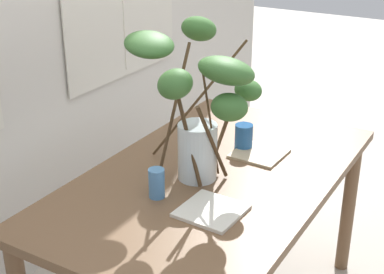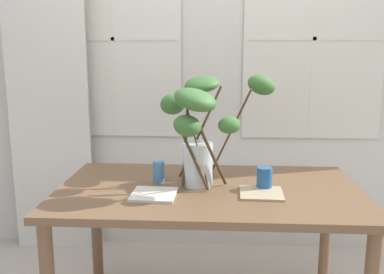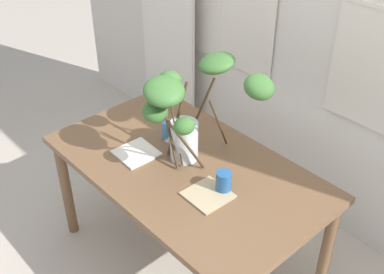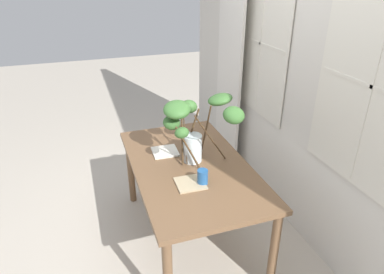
{
  "view_description": "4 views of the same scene",
  "coord_description": "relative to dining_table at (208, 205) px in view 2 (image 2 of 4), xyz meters",
  "views": [
    {
      "loc": [
        -1.79,
        -0.96,
        1.81
      ],
      "look_at": [
        -0.1,
        0.03,
        0.95
      ],
      "focal_mm": 53.04,
      "sensor_mm": 36.0,
      "label": 1
    },
    {
      "loc": [
        0.04,
        -2.13,
        1.45
      ],
      "look_at": [
        -0.08,
        0.01,
        1.02
      ],
      "focal_mm": 40.61,
      "sensor_mm": 36.0,
      "label": 2
    },
    {
      "loc": [
        1.57,
        -1.38,
        2.39
      ],
      "look_at": [
        -0.03,
        0.07,
        0.9
      ],
      "focal_mm": 45.57,
      "sensor_mm": 36.0,
      "label": 3
    },
    {
      "loc": [
        2.25,
        -0.75,
        2.19
      ],
      "look_at": [
        -0.06,
        0.04,
        0.97
      ],
      "focal_mm": 32.21,
      "sensor_mm": 36.0,
      "label": 4
    }
  ],
  "objects": [
    {
      "name": "back_wall_with_windows",
      "position": [
        0.0,
        1.01,
        0.77
      ],
      "size": [
        4.87,
        0.14,
        2.86
      ],
      "color": "beige",
      "rests_on": "ground"
    },
    {
      "name": "curtain_sheer_side",
      "position": [
        -1.15,
        0.84,
        0.55
      ],
      "size": [
        0.58,
        0.03,
        2.43
      ],
      "primitive_type": "cube",
      "color": "silver",
      "rests_on": "ground"
    },
    {
      "name": "dining_table",
      "position": [
        0.0,
        0.0,
        0.0
      ],
      "size": [
        1.54,
        0.9,
        0.76
      ],
      "color": "brown",
      "rests_on": "ground"
    },
    {
      "name": "vase_with_branches",
      "position": [
        -0.03,
        0.05,
        0.42
      ],
      "size": [
        0.66,
        0.57,
        0.59
      ],
      "color": "silver",
      "rests_on": "dining_table"
    },
    {
      "name": "drinking_glass_blue_left",
      "position": [
        -0.27,
        0.09,
        0.15
      ],
      "size": [
        0.06,
        0.06,
        0.11
      ],
      "primitive_type": "cylinder",
      "color": "#4C84BC",
      "rests_on": "dining_table"
    },
    {
      "name": "drinking_glass_blue_right",
      "position": [
        0.28,
        -0.0,
        0.15
      ],
      "size": [
        0.08,
        0.08,
        0.11
      ],
      "primitive_type": "cylinder",
      "color": "#235693",
      "rests_on": "dining_table"
    },
    {
      "name": "plate_square_left",
      "position": [
        -0.26,
        -0.14,
        0.1
      ],
      "size": [
        0.22,
        0.22,
        0.01
      ],
      "primitive_type": "cube",
      "rotation": [
        0.0,
        0.0,
        -0.04
      ],
      "color": "silver",
      "rests_on": "dining_table"
    },
    {
      "name": "plate_square_right",
      "position": [
        0.26,
        -0.09,
        0.1
      ],
      "size": [
        0.21,
        0.21,
        0.01
      ],
      "primitive_type": "cube",
      "rotation": [
        0.0,
        0.0,
        -0.03
      ],
      "color": "tan",
      "rests_on": "dining_table"
    }
  ]
}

